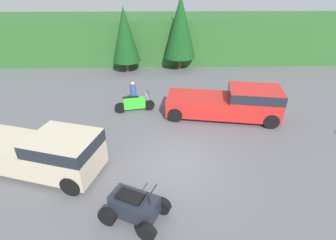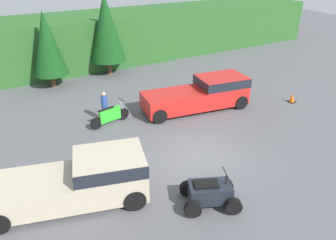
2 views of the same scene
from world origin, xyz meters
name	(u,v)px [view 1 (image 1 of 2)]	position (x,y,z in m)	size (l,w,h in m)	color
ground_plane	(177,165)	(0.00, 0.00, 0.00)	(80.00, 80.00, 0.00)	#5B5B60
hillside_backdrop	(168,37)	(0.00, 16.00, 1.86)	(44.00, 6.00, 3.72)	#2D6028
tree_left	(125,35)	(-3.33, 11.89, 2.89)	(2.16, 2.16, 4.91)	brown
tree_mid_left	(180,27)	(0.89, 12.48, 3.35)	(2.51, 2.51, 5.70)	brown
pickup_truck_red	(233,102)	(3.20, 4.05, 0.93)	(6.18, 2.96, 1.75)	red
pickup_truck_second	(44,151)	(-5.18, -0.22, 0.93)	(5.67, 3.40, 1.75)	beige
dirt_bike	(135,104)	(-2.13, 4.86, 0.48)	(2.25, 0.72, 1.16)	black
quad_atv	(135,207)	(-1.48, -2.67, 0.48)	(2.34, 2.02, 1.21)	black
rider_person	(133,94)	(-2.22, 5.30, 0.90)	(0.41, 0.41, 1.65)	navy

